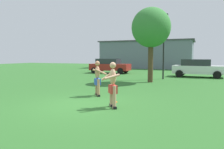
% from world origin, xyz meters
% --- Properties ---
extents(ground_plane, '(80.00, 80.00, 0.00)m').
position_xyz_m(ground_plane, '(0.00, 0.00, 0.00)').
color(ground_plane, '#2D6628').
extents(player_near, '(0.77, 0.79, 1.64)m').
position_xyz_m(player_near, '(1.25, 0.07, 0.87)').
color(player_near, black).
rests_on(player_near, ground_plane).
extents(player_in_blue, '(0.82, 0.73, 1.65)m').
position_xyz_m(player_in_blue, '(-0.27, 1.93, 0.90)').
color(player_in_blue, black).
rests_on(player_in_blue, ground_plane).
extents(frisbee, '(0.28, 0.28, 0.03)m').
position_xyz_m(frisbee, '(0.96, 0.91, 0.01)').
color(frisbee, orange).
rests_on(frisbee, ground_plane).
extents(car_red_near_post, '(4.32, 2.05, 1.58)m').
position_xyz_m(car_red_near_post, '(-5.03, 14.57, 0.82)').
color(car_red_near_post, maroon).
rests_on(car_red_near_post, ground_plane).
extents(car_white_mid_lot, '(4.39, 2.21, 1.58)m').
position_xyz_m(car_white_mid_lot, '(3.95, 13.49, 0.82)').
color(car_white_mid_lot, white).
rests_on(car_white_mid_lot, ground_plane).
extents(lamp_post, '(0.60, 0.24, 5.19)m').
position_xyz_m(lamp_post, '(1.38, 10.55, 3.23)').
color(lamp_post, black).
rests_on(lamp_post, ground_plane).
extents(outbuilding_behind_lot, '(14.14, 6.61, 4.20)m').
position_xyz_m(outbuilding_behind_lot, '(-3.70, 26.57, 2.11)').
color(outbuilding_behind_lot, slate).
rests_on(outbuilding_behind_lot, ground_plane).
extents(tree_left_field, '(2.72, 2.72, 5.24)m').
position_xyz_m(tree_left_field, '(0.87, 8.11, 3.81)').
color(tree_left_field, '#4C3823').
rests_on(tree_left_field, ground_plane).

